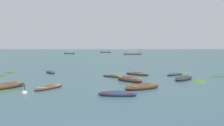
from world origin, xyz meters
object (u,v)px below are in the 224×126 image
(rowboat_0, at_px, (113,76))
(mooring_buoy, at_px, (25,93))
(rowboat_6, at_px, (142,87))
(rowboat_9, at_px, (49,87))
(rowboat_1, at_px, (117,94))
(rowboat_5, at_px, (175,74))
(ferry_2, at_px, (69,53))
(rowboat_3, at_px, (184,78))
(rowboat_4, at_px, (7,86))
(rowboat_7, at_px, (51,72))
(ferry_1, at_px, (132,54))
(ferry_0, at_px, (105,52))
(rowboat_8, at_px, (130,79))
(rowboat_2, at_px, (137,74))

(rowboat_0, height_order, mooring_buoy, mooring_buoy)
(mooring_buoy, bearing_deg, rowboat_0, 57.00)
(rowboat_6, distance_m, rowboat_9, 9.06)
(rowboat_1, height_order, mooring_buoy, mooring_buoy)
(rowboat_1, relative_size, rowboat_5, 1.03)
(rowboat_1, xyz_separation_m, mooring_buoy, (-7.91, 0.49, -0.06))
(ferry_2, bearing_deg, rowboat_3, -71.92)
(rowboat_4, distance_m, rowboat_7, 13.30)
(ferry_2, bearing_deg, ferry_1, -18.74)
(rowboat_9, height_order, ferry_0, ferry_0)
(rowboat_0, distance_m, ferry_1, 107.29)
(rowboat_8, xyz_separation_m, ferry_1, (8.38, 110.63, 0.21))
(ferry_0, bearing_deg, rowboat_1, -86.89)
(rowboat_8, relative_size, ferry_2, 0.49)
(rowboat_6, height_order, ferry_0, ferry_0)
(rowboat_6, height_order, ferry_1, ferry_1)
(ferry_0, bearing_deg, rowboat_5, -83.79)
(rowboat_0, height_order, ferry_0, ferry_0)
(ferry_1, height_order, mooring_buoy, ferry_1)
(rowboat_2, relative_size, rowboat_4, 0.88)
(rowboat_0, relative_size, rowboat_8, 0.86)
(rowboat_1, height_order, rowboat_7, rowboat_1)
(rowboat_7, bearing_deg, rowboat_9, -74.15)
(rowboat_9, bearing_deg, rowboat_3, 22.94)
(rowboat_6, bearing_deg, rowboat_9, -179.76)
(rowboat_8, bearing_deg, rowboat_4, -159.25)
(rowboat_0, xyz_separation_m, rowboat_9, (-6.10, -8.74, 0.01))
(rowboat_0, distance_m, mooring_buoy, 13.55)
(ferry_2, relative_size, mooring_buoy, 7.35)
(rowboat_0, xyz_separation_m, ferry_1, (10.41, 106.79, 0.32))
(rowboat_0, distance_m, rowboat_9, 10.65)
(rowboat_1, distance_m, rowboat_9, 7.33)
(rowboat_3, bearing_deg, ferry_0, 96.00)
(ferry_0, relative_size, ferry_2, 1.36)
(rowboat_1, distance_m, ferry_1, 119.05)
(rowboat_6, xyz_separation_m, rowboat_8, (-0.93, 4.86, 0.02))
(rowboat_0, height_order, ferry_2, ferry_2)
(ferry_2, bearing_deg, rowboat_4, -80.74)
(rowboat_6, bearing_deg, rowboat_2, 87.15)
(rowboat_0, xyz_separation_m, rowboat_2, (3.53, 2.60, 0.05))
(ferry_0, xyz_separation_m, ferry_2, (-22.07, -49.81, 0.00))
(rowboat_9, relative_size, mooring_buoy, 3.28)
(rowboat_8, height_order, mooring_buoy, mooring_buoy)
(rowboat_1, xyz_separation_m, rowboat_2, (2.99, 14.45, 0.01))
(rowboat_2, distance_m, rowboat_4, 17.76)
(ferry_0, relative_size, ferry_1, 0.95)
(rowboat_4, xyz_separation_m, ferry_0, (0.95, 179.32, 0.23))
(rowboat_9, relative_size, ferry_2, 0.45)
(rowboat_8, bearing_deg, ferry_1, 85.67)
(rowboat_9, height_order, ferry_2, ferry_2)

